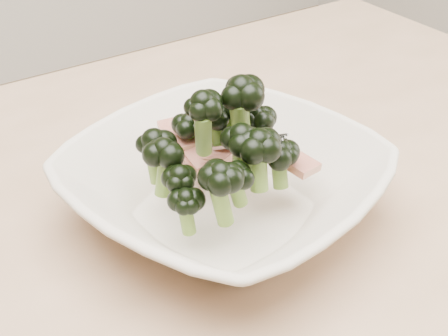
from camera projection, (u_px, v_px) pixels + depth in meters
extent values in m
cube|color=tan|center=(152.00, 295.00, 0.50)|extent=(1.20, 0.80, 0.04)
cylinder|color=tan|center=(329.00, 209.00, 1.21)|extent=(0.06, 0.06, 0.71)
imported|color=beige|center=(224.00, 186.00, 0.54)|extent=(0.32, 0.32, 0.06)
cylinder|color=#567727|center=(181.00, 195.00, 0.50)|extent=(0.02, 0.02, 0.03)
ellipsoid|color=black|center=(180.00, 176.00, 0.49)|extent=(0.03, 0.03, 0.02)
cylinder|color=#567727|center=(228.00, 129.00, 0.56)|extent=(0.02, 0.02, 0.04)
ellipsoid|color=black|center=(228.00, 105.00, 0.55)|extent=(0.03, 0.03, 0.02)
cylinder|color=#567727|center=(257.00, 141.00, 0.56)|extent=(0.02, 0.02, 0.05)
ellipsoid|color=black|center=(258.00, 116.00, 0.55)|extent=(0.03, 0.03, 0.03)
cylinder|color=#567727|center=(156.00, 163.00, 0.54)|extent=(0.02, 0.02, 0.04)
ellipsoid|color=black|center=(154.00, 141.00, 0.52)|extent=(0.04, 0.04, 0.03)
cylinder|color=#567727|center=(216.00, 135.00, 0.55)|extent=(0.02, 0.02, 0.04)
ellipsoid|color=black|center=(216.00, 113.00, 0.54)|extent=(0.03, 0.03, 0.02)
cylinder|color=#567727|center=(279.00, 171.00, 0.52)|extent=(0.01, 0.02, 0.03)
ellipsoid|color=black|center=(281.00, 151.00, 0.51)|extent=(0.03, 0.03, 0.03)
cylinder|color=#567727|center=(187.00, 218.00, 0.49)|extent=(0.01, 0.01, 0.03)
ellipsoid|color=black|center=(186.00, 199.00, 0.48)|extent=(0.03, 0.03, 0.02)
cylinder|color=#567727|center=(210.00, 132.00, 0.57)|extent=(0.02, 0.02, 0.04)
ellipsoid|color=black|center=(210.00, 109.00, 0.56)|extent=(0.03, 0.03, 0.03)
cylinder|color=#567727|center=(203.00, 134.00, 0.51)|extent=(0.02, 0.03, 0.05)
ellipsoid|color=black|center=(203.00, 103.00, 0.49)|extent=(0.04, 0.04, 0.03)
cylinder|color=#567727|center=(190.00, 145.00, 0.56)|extent=(0.02, 0.02, 0.04)
ellipsoid|color=black|center=(189.00, 123.00, 0.55)|extent=(0.03, 0.03, 0.02)
cylinder|color=#567727|center=(258.00, 168.00, 0.50)|extent=(0.02, 0.02, 0.04)
ellipsoid|color=black|center=(259.00, 142.00, 0.49)|extent=(0.04, 0.04, 0.03)
cylinder|color=#567727|center=(241.00, 123.00, 0.53)|extent=(0.03, 0.03, 0.06)
ellipsoid|color=black|center=(241.00, 89.00, 0.51)|extent=(0.04, 0.04, 0.03)
cylinder|color=#567727|center=(221.00, 202.00, 0.48)|extent=(0.02, 0.02, 0.04)
ellipsoid|color=black|center=(221.00, 174.00, 0.47)|extent=(0.03, 0.03, 0.03)
cylinder|color=#567727|center=(165.00, 174.00, 0.51)|extent=(0.02, 0.02, 0.04)
ellipsoid|color=black|center=(164.00, 150.00, 0.50)|extent=(0.03, 0.03, 0.03)
cylinder|color=#567727|center=(241.00, 157.00, 0.51)|extent=(0.02, 0.01, 0.03)
ellipsoid|color=black|center=(242.00, 136.00, 0.49)|extent=(0.04, 0.04, 0.03)
cylinder|color=#567727|center=(237.00, 191.00, 0.50)|extent=(0.02, 0.01, 0.03)
ellipsoid|color=black|center=(237.00, 172.00, 0.48)|extent=(0.03, 0.03, 0.02)
cube|color=maroon|center=(226.00, 150.00, 0.56)|extent=(0.06, 0.05, 0.02)
cube|color=maroon|center=(220.00, 157.00, 0.58)|extent=(0.05, 0.06, 0.02)
cube|color=maroon|center=(295.00, 161.00, 0.54)|extent=(0.03, 0.04, 0.01)
cube|color=maroon|center=(217.00, 143.00, 0.58)|extent=(0.05, 0.06, 0.02)
cube|color=maroon|center=(181.00, 134.00, 0.57)|extent=(0.04, 0.05, 0.01)
cube|color=maroon|center=(215.00, 149.00, 0.55)|extent=(0.05, 0.04, 0.02)
cube|color=maroon|center=(195.00, 151.00, 0.56)|extent=(0.04, 0.05, 0.02)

